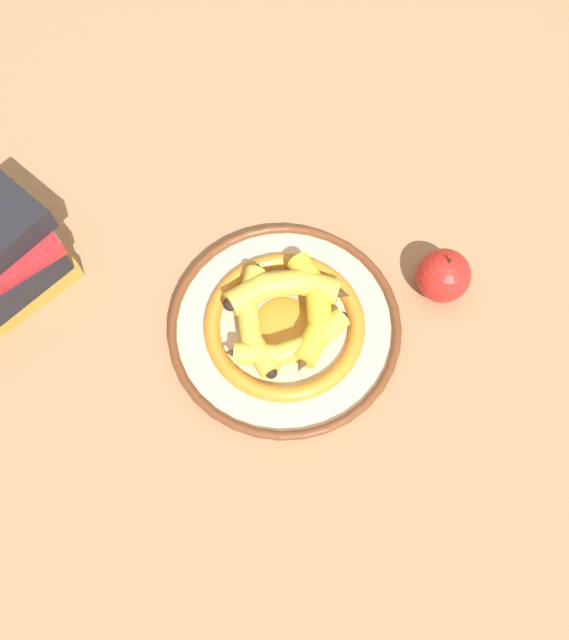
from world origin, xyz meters
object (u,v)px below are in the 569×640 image
(decorative_bowl, at_px, (284,326))
(banana_d, at_px, (313,311))
(banana_b, at_px, (253,319))
(banana_c, at_px, (290,345))
(banana_a, at_px, (286,288))
(apple, at_px, (443,276))

(decorative_bowl, xyz_separation_m, banana_d, (-0.04, -0.01, 0.03))
(banana_b, relative_size, banana_c, 1.04)
(banana_a, bearing_deg, banana_d, 130.54)
(banana_a, distance_m, apple, 0.23)
(decorative_bowl, xyz_separation_m, banana_b, (0.04, 0.01, 0.03))
(banana_c, height_order, apple, apple)
(decorative_bowl, distance_m, apple, 0.24)
(banana_a, bearing_deg, banana_b, 38.46)
(banana_d, xyz_separation_m, apple, (-0.19, -0.07, -0.01))
(banana_c, bearing_deg, decorative_bowl, 80.97)
(banana_d, bearing_deg, apple, -74.21)
(apple, bearing_deg, banana_c, 28.79)
(decorative_bowl, height_order, banana_b, banana_b)
(banana_a, relative_size, apple, 2.01)
(banana_a, relative_size, banana_c, 1.07)
(banana_c, distance_m, apple, 0.25)
(banana_a, xyz_separation_m, banana_c, (-0.01, 0.09, -0.00))
(decorative_bowl, relative_size, apple, 3.69)
(banana_c, relative_size, banana_d, 0.92)
(banana_a, xyz_separation_m, banana_b, (0.04, 0.05, -0.00))
(banana_c, bearing_deg, apple, 6.92)
(banana_a, distance_m, banana_d, 0.05)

